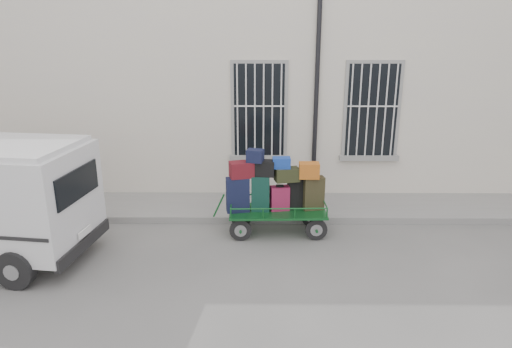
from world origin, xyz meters
The scene contains 4 objects.
ground centered at (0.00, 0.00, 0.00)m, with size 80.00×80.00×0.00m, color #605F5B.
building centered at (0.00, 5.50, 3.00)m, with size 24.00×5.15×6.00m.
sidewalk centered at (0.00, 2.20, 0.07)m, with size 24.00×1.70×0.15m, color gray.
luggage_cart centered at (-0.07, 0.89, 0.90)m, with size 2.35×0.95×1.81m.
Camera 1 is at (-0.39, -7.92, 4.02)m, focal length 32.00 mm.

